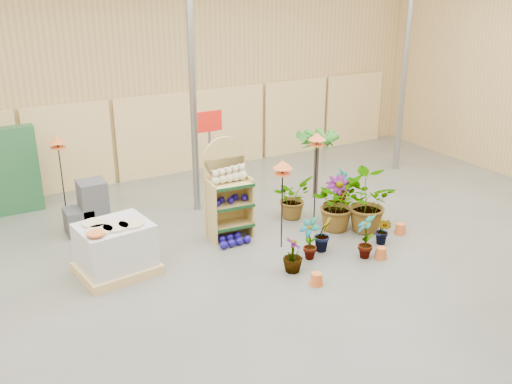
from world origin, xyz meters
TOP-DOWN VIEW (x-y plane):
  - room at (0.00, 0.91)m, footprint 15.20×12.10m
  - display_shelf at (0.00, 2.07)m, footprint 0.83×0.56m
  - teddy_bears at (0.03, 1.98)m, footprint 0.71×0.20m
  - gazing_balls_shelf at (0.00, 1.95)m, footprint 0.70×0.24m
  - gazing_balls_floor at (-0.10, 1.66)m, footprint 0.63×0.39m
  - pallet_stack at (-2.26, 1.64)m, footprint 1.34×1.17m
  - charcoal_planters at (-2.24, 3.51)m, footprint 0.80×0.50m
  - offer_sign at (0.10, 2.98)m, footprint 0.50×0.08m
  - bird_table_front at (0.61, 1.11)m, footprint 0.34×0.34m
  - bird_table_right at (1.87, 1.90)m, footprint 0.34×0.34m
  - bird_table_back at (-2.47, 4.56)m, footprint 0.34×0.34m
  - palm at (2.57, 2.87)m, footprint 0.70×0.70m
  - potted_plant_0 at (0.80, 0.51)m, footprint 0.33×0.44m
  - potted_plant_1 at (1.19, 0.65)m, footprint 0.42×0.39m
  - potted_plant_2 at (1.95, 1.30)m, footprint 1.25×1.21m
  - potted_plant_3 at (2.14, 1.53)m, footprint 0.75×0.75m
  - potted_plant_4 at (2.94, 2.38)m, footprint 0.46×0.38m
  - potted_plant_6 at (1.52, 2.18)m, footprint 0.99×0.95m
  - potted_plant_7 at (0.30, 0.25)m, footprint 0.42×0.42m
  - potted_plant_8 at (1.67, 0.07)m, footprint 0.49×0.52m
  - potted_plant_9 at (2.29, 0.31)m, footprint 0.32×0.36m
  - potted_plant_10 at (2.36, 0.96)m, footprint 1.12×1.22m
  - potted_plant_11 at (0.56, 2.81)m, footprint 0.44×0.44m

SIDE VIEW (x-z plane):
  - gazing_balls_floor at x=-0.10m, z-range 0.00..0.15m
  - potted_plant_9 at x=2.29m, z-range 0.00..0.54m
  - potted_plant_11 at x=0.56m, z-range 0.00..0.58m
  - potted_plant_7 at x=0.30m, z-range 0.00..0.60m
  - potted_plant_1 at x=1.19m, z-range 0.00..0.63m
  - potted_plant_4 at x=2.94m, z-range 0.00..0.74m
  - potted_plant_0 at x=0.80m, z-range 0.00..0.76m
  - potted_plant_8 at x=1.67m, z-range 0.00..0.81m
  - charcoal_planters at x=-2.24m, z-range -0.08..0.92m
  - potted_plant_6 at x=1.52m, z-range 0.00..0.85m
  - pallet_stack at x=-2.26m, z-range -0.02..0.89m
  - potted_plant_3 at x=2.14m, z-range 0.00..0.95m
  - potted_plant_2 at x=1.95m, z-range 0.00..1.06m
  - potted_plant_10 at x=2.36m, z-range 0.00..1.15m
  - gazing_balls_shelf at x=0.00m, z-range 0.68..0.82m
  - display_shelf at x=0.00m, z-range -0.08..1.82m
  - teddy_bears at x=0.03m, z-range 1.05..1.36m
  - palm at x=2.57m, z-range 0.55..2.14m
  - bird_table_front at x=0.61m, z-range 0.70..2.35m
  - bird_table_back at x=-2.47m, z-range 0.71..2.39m
  - offer_sign at x=0.10m, z-range 0.47..2.67m
  - bird_table_right at x=1.87m, z-range 0.76..2.56m
  - room at x=0.00m, z-range -0.14..4.56m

